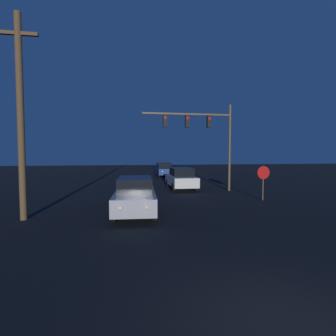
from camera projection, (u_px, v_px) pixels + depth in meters
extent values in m
cube|color=#99999E|center=(135.00, 199.00, 12.25)|extent=(2.11, 4.72, 0.73)
cube|color=black|center=(135.00, 184.00, 12.44)|extent=(1.70, 2.48, 0.63)
cylinder|color=black|center=(155.00, 213.00, 10.93)|extent=(0.24, 0.69, 0.68)
cylinder|color=black|center=(114.00, 214.00, 10.77)|extent=(0.24, 0.69, 0.68)
cylinder|color=black|center=(152.00, 201.00, 13.78)|extent=(0.24, 0.69, 0.68)
cylinder|color=black|center=(120.00, 201.00, 13.61)|extent=(0.24, 0.69, 0.68)
sphere|color=#F9EFC6|center=(147.00, 208.00, 9.98)|extent=(0.18, 0.18, 0.18)
sphere|color=#F9EFC6|center=(120.00, 208.00, 9.88)|extent=(0.18, 0.18, 0.18)
cube|color=beige|center=(181.00, 180.00, 20.76)|extent=(1.87, 4.64, 0.73)
cube|color=black|center=(181.00, 172.00, 20.49)|extent=(1.58, 2.41, 0.63)
cylinder|color=black|center=(168.00, 183.00, 22.07)|extent=(0.21, 0.68, 0.68)
cylinder|color=black|center=(187.00, 183.00, 22.32)|extent=(0.21, 0.68, 0.68)
cylinder|color=black|center=(174.00, 187.00, 19.24)|extent=(0.21, 0.68, 0.68)
cylinder|color=black|center=(196.00, 187.00, 19.49)|extent=(0.21, 0.68, 0.68)
sphere|color=#F9EFC6|center=(170.00, 177.00, 22.98)|extent=(0.18, 0.18, 0.18)
sphere|color=#F9EFC6|center=(181.00, 177.00, 23.13)|extent=(0.18, 0.18, 0.18)
cube|color=navy|center=(164.00, 171.00, 31.88)|extent=(1.83, 4.62, 0.73)
cube|color=black|center=(164.00, 165.00, 32.07)|extent=(1.56, 2.39, 0.63)
cylinder|color=black|center=(173.00, 175.00, 30.63)|extent=(0.20, 0.68, 0.68)
cylinder|color=black|center=(159.00, 175.00, 30.36)|extent=(0.20, 0.68, 0.68)
cylinder|color=black|center=(169.00, 173.00, 33.45)|extent=(0.20, 0.68, 0.68)
cylinder|color=black|center=(156.00, 173.00, 33.18)|extent=(0.20, 0.68, 0.68)
sphere|color=#F9EFC6|center=(171.00, 171.00, 29.66)|extent=(0.18, 0.18, 0.18)
sphere|color=#F9EFC6|center=(163.00, 172.00, 29.50)|extent=(0.18, 0.18, 0.18)
cylinder|color=brown|center=(230.00, 148.00, 19.75)|extent=(0.18, 0.18, 6.47)
cube|color=brown|center=(187.00, 114.00, 19.08)|extent=(6.58, 0.12, 0.12)
cube|color=black|center=(209.00, 122.00, 19.38)|extent=(0.28, 0.28, 0.90)
cylinder|color=red|center=(210.00, 119.00, 19.22)|extent=(0.20, 0.02, 0.20)
cube|color=black|center=(187.00, 121.00, 19.11)|extent=(0.28, 0.28, 0.90)
cylinder|color=red|center=(188.00, 118.00, 18.95)|extent=(0.20, 0.02, 0.20)
cube|color=black|center=(165.00, 121.00, 18.85)|extent=(0.28, 0.28, 0.90)
cylinder|color=red|center=(165.00, 118.00, 18.69)|extent=(0.20, 0.02, 0.20)
cylinder|color=brown|center=(263.00, 183.00, 15.81)|extent=(0.07, 0.07, 2.07)
cylinder|color=red|center=(263.00, 173.00, 15.76)|extent=(0.79, 0.03, 0.79)
cylinder|color=brown|center=(21.00, 118.00, 10.96)|extent=(0.28, 0.28, 8.64)
cube|color=brown|center=(18.00, 33.00, 10.77)|extent=(1.56, 0.14, 0.14)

